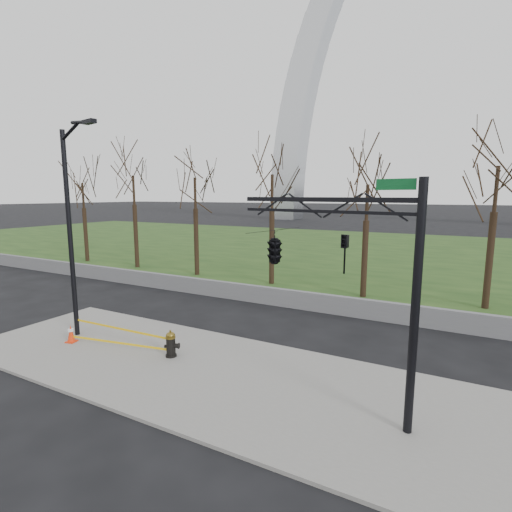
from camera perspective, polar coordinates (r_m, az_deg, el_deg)
The scene contains 11 objects.
ground at distance 13.06m, azimuth -8.03°, elevation -16.56°, with size 500.00×500.00×0.00m, color black.
sidewalk at distance 13.04m, azimuth -8.04°, elevation -16.37°, with size 18.00×6.00×0.10m, color gray.
grass_strip at distance 40.46m, azimuth 17.89°, elevation 0.62°, with size 120.00×40.00×0.06m, color #1F3D16.
guardrail at distance 19.51m, azimuth 6.01°, elevation -6.40°, with size 60.00×0.30×0.90m, color #59595B.
gateway_arch at distance 88.90m, azimuth 24.90°, elevation 25.81°, with size 66.00×6.00×65.00m, color #B0B3B8, non-canonical shape.
tree_row at distance 23.93m, azimuth 2.22°, elevation 4.72°, with size 39.20×4.00×7.67m.
fire_hydrant at distance 13.92m, azimuth -12.42°, elevation -12.63°, with size 0.58×0.40×0.94m.
traffic_cone at distance 16.46m, azimuth -25.66°, elevation -10.27°, with size 0.41×0.41×0.67m.
street_light at distance 16.21m, azimuth -25.57°, elevation 4.86°, with size 2.37×0.64×8.21m.
traffic_signal_mast at distance 10.61m, azimuth 6.02°, elevation 1.00°, with size 5.00×2.54×6.00m.
caution_tape at distance 15.27m, azimuth -19.52°, elevation -10.99°, with size 4.72×0.76×0.47m.
Camera 1 is at (7.05, -9.45, 5.61)m, focal length 27.08 mm.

